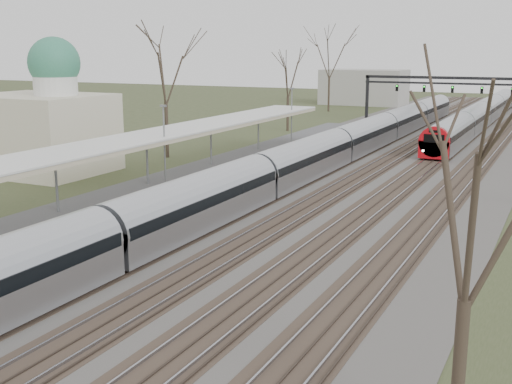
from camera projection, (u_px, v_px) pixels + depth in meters
track_bed at (381, 160)px, 55.27m from camera, size 24.00×160.00×0.22m
platform at (178, 182)px, 43.87m from camera, size 3.50×69.00×1.00m
canopy at (136, 140)px, 39.17m from camera, size 4.10×50.00×3.11m
dome_building at (41, 125)px, 49.07m from camera, size 10.00×8.00×10.30m
signal_gantry at (447, 86)px, 80.47m from camera, size 21.00×0.59×6.08m
tree_west_far at (165, 66)px, 54.86m from camera, size 5.50×5.50×11.33m
tree_east_near at (473, 187)px, 13.34m from camera, size 4.50×4.50×9.27m
train_near at (336, 147)px, 52.92m from camera, size 2.62×90.21×3.05m
train_far at (481, 114)px, 80.12m from camera, size 2.62×60.21×3.05m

